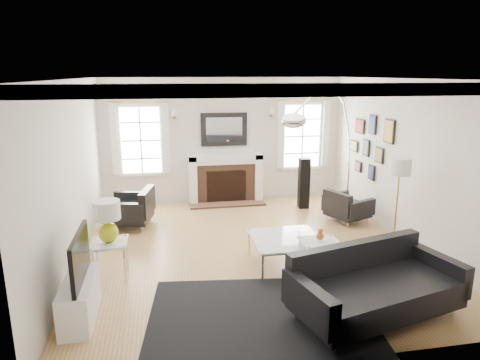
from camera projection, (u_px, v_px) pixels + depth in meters
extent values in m
plane|color=#9E7A42|center=(250.00, 249.00, 7.23)|extent=(6.00, 6.00, 0.00)
cube|color=beige|center=(224.00, 140.00, 9.75)|extent=(5.50, 0.04, 2.80)
cube|color=beige|center=(317.00, 235.00, 4.03)|extent=(5.50, 0.04, 2.80)
cube|color=beige|center=(72.00, 175.00, 6.41)|extent=(0.04, 6.00, 2.80)
cube|color=beige|center=(407.00, 162.00, 7.38)|extent=(0.04, 6.00, 2.80)
cube|color=white|center=(252.00, 79.00, 6.55)|extent=(5.50, 6.00, 0.02)
cube|color=white|center=(252.00, 83.00, 6.57)|extent=(5.50, 6.00, 0.12)
cube|color=white|center=(193.00, 180.00, 9.64)|extent=(0.18, 0.38, 1.10)
cube|color=white|center=(257.00, 177.00, 9.90)|extent=(0.18, 0.38, 1.10)
cube|color=white|center=(225.00, 157.00, 9.65)|extent=(1.70, 0.38, 0.12)
cube|color=white|center=(225.00, 161.00, 9.67)|extent=(1.50, 0.34, 0.10)
cube|color=brown|center=(225.00, 182.00, 9.81)|extent=(1.30, 0.30, 0.90)
cube|color=black|center=(226.00, 186.00, 9.73)|extent=(0.90, 0.10, 0.76)
cube|color=brown|center=(227.00, 204.00, 9.66)|extent=(1.70, 0.50, 0.04)
cube|color=black|center=(224.00, 129.00, 9.65)|extent=(1.05, 0.06, 0.75)
cube|color=white|center=(224.00, 130.00, 9.62)|extent=(0.82, 0.02, 0.55)
cube|color=white|center=(141.00, 140.00, 9.39)|extent=(1.00, 0.05, 1.60)
cube|color=white|center=(141.00, 141.00, 9.36)|extent=(0.84, 0.02, 1.44)
cube|color=white|center=(114.00, 140.00, 9.18)|extent=(0.14, 0.05, 1.55)
cube|color=white|center=(166.00, 138.00, 9.38)|extent=(0.14, 0.05, 1.55)
cube|color=white|center=(302.00, 136.00, 10.04)|extent=(1.00, 0.05, 1.60)
cube|color=white|center=(302.00, 136.00, 10.01)|extent=(0.84, 0.02, 1.44)
cube|color=white|center=(280.00, 135.00, 9.83)|extent=(0.14, 0.05, 1.55)
cube|color=white|center=(326.00, 134.00, 10.03)|extent=(0.14, 0.05, 1.55)
cube|color=black|center=(389.00, 131.00, 7.83)|extent=(0.03, 0.34, 0.44)
cube|color=gold|center=(388.00, 131.00, 7.83)|extent=(0.01, 0.29, 0.39)
cube|color=black|center=(373.00, 124.00, 8.44)|extent=(0.03, 0.28, 0.38)
cube|color=#364896|center=(372.00, 124.00, 8.44)|extent=(0.01, 0.23, 0.33)
cube|color=black|center=(360.00, 126.00, 8.99)|extent=(0.03, 0.40, 0.30)
cube|color=#B03936|center=(359.00, 126.00, 8.99)|extent=(0.01, 0.35, 0.25)
cube|color=black|center=(379.00, 155.00, 8.24)|extent=(0.03, 0.30, 0.30)
cube|color=olive|center=(378.00, 155.00, 8.24)|extent=(0.01, 0.25, 0.25)
cube|color=black|center=(366.00, 148.00, 8.75)|extent=(0.03, 0.26, 0.34)
cube|color=#4C7F58|center=(365.00, 148.00, 8.75)|extent=(0.01, 0.21, 0.29)
cube|color=black|center=(354.00, 146.00, 9.29)|extent=(0.03, 0.32, 0.24)
cube|color=#C0C454|center=(353.00, 146.00, 9.29)|extent=(0.01, 0.27, 0.19)
cube|color=black|center=(371.00, 172.00, 8.58)|extent=(0.03, 0.24, 0.30)
cube|color=navy|center=(371.00, 172.00, 8.57)|extent=(0.01, 0.19, 0.25)
cube|color=black|center=(358.00, 166.00, 9.15)|extent=(0.03, 0.28, 0.22)
cube|color=#965761|center=(357.00, 166.00, 9.15)|extent=(0.01, 0.23, 0.17)
cube|color=white|center=(80.00, 300.00, 5.12)|extent=(0.35, 1.00, 0.50)
cube|color=black|center=(80.00, 257.00, 4.99)|extent=(0.05, 1.00, 0.58)
cube|color=black|center=(262.00, 324.00, 5.05)|extent=(2.95, 2.55, 0.01)
cube|color=black|center=(377.00, 294.00, 5.12)|extent=(2.15, 1.40, 0.33)
cube|color=black|center=(355.00, 262.00, 5.43)|extent=(1.96, 0.64, 0.55)
cube|color=black|center=(309.00, 302.00, 4.69)|extent=(0.38, 0.95, 0.42)
cube|color=black|center=(436.00, 269.00, 5.48)|extent=(0.38, 0.95, 0.42)
cube|color=black|center=(129.00, 213.00, 8.22)|extent=(0.95, 0.95, 0.30)
cube|color=black|center=(147.00, 202.00, 8.16)|extent=(0.30, 0.81, 0.50)
cube|color=black|center=(134.00, 201.00, 8.58)|extent=(0.80, 0.28, 0.38)
cube|color=black|center=(123.00, 213.00, 7.80)|extent=(0.80, 0.28, 0.38)
cube|color=black|center=(348.00, 210.00, 8.52)|extent=(0.90, 0.90, 0.26)
cube|color=black|center=(337.00, 203.00, 8.31)|extent=(0.38, 0.68, 0.43)
cube|color=black|center=(361.00, 209.00, 8.22)|extent=(0.67, 0.36, 0.33)
cube|color=black|center=(335.00, 200.00, 8.78)|extent=(0.67, 0.36, 0.33)
cube|color=silver|center=(286.00, 239.00, 6.48)|extent=(1.03, 1.03, 0.02)
cylinder|color=silver|center=(263.00, 268.00, 5.99)|extent=(0.04, 0.04, 0.46)
cylinder|color=silver|center=(327.00, 263.00, 6.16)|extent=(0.04, 0.04, 0.46)
cylinder|color=silver|center=(249.00, 242.00, 6.90)|extent=(0.04, 0.04, 0.46)
cylinder|color=silver|center=(305.00, 238.00, 7.07)|extent=(0.04, 0.04, 0.46)
cube|color=silver|center=(109.00, 242.00, 6.08)|extent=(0.50, 0.50, 0.02)
cylinder|color=silver|center=(93.00, 267.00, 5.91)|extent=(0.04, 0.04, 0.55)
cylinder|color=silver|center=(125.00, 265.00, 5.98)|extent=(0.04, 0.04, 0.55)
cylinder|color=silver|center=(97.00, 255.00, 6.31)|extent=(0.04, 0.04, 0.55)
cylinder|color=silver|center=(127.00, 253.00, 6.39)|extent=(0.04, 0.04, 0.55)
cube|color=silver|center=(320.00, 242.00, 6.01)|extent=(0.54, 0.45, 0.02)
cylinder|color=silver|center=(308.00, 267.00, 5.86)|extent=(0.04, 0.04, 0.59)
cylinder|color=silver|center=(339.00, 265.00, 5.94)|extent=(0.04, 0.04, 0.59)
cylinder|color=silver|center=(299.00, 256.00, 6.21)|extent=(0.04, 0.04, 0.59)
cylinder|color=silver|center=(329.00, 254.00, 6.29)|extent=(0.04, 0.04, 0.59)
sphere|color=#B0B616|center=(108.00, 232.00, 6.05)|extent=(0.28, 0.28, 0.28)
cylinder|color=#B0B616|center=(108.00, 223.00, 6.01)|extent=(0.04, 0.04, 0.11)
cylinder|color=white|center=(107.00, 210.00, 5.97)|extent=(0.38, 0.38, 0.27)
sphere|color=#D4571B|center=(320.00, 236.00, 5.99)|extent=(0.11, 0.11, 0.11)
sphere|color=#D4571B|center=(320.00, 231.00, 5.97)|extent=(0.08, 0.08, 0.08)
cube|color=white|center=(346.00, 215.00, 8.62)|extent=(0.29, 0.46, 0.23)
ellipsoid|color=silver|center=(293.00, 121.00, 6.52)|extent=(0.39, 0.39, 0.23)
cylinder|color=#AC903B|center=(392.00, 255.00, 6.94)|extent=(0.21, 0.21, 0.03)
cylinder|color=#AC903B|center=(396.00, 214.00, 6.77)|extent=(0.02, 0.02, 1.44)
cylinder|color=white|center=(400.00, 166.00, 6.58)|extent=(0.33, 0.33, 0.27)
cube|color=black|center=(304.00, 183.00, 9.33)|extent=(0.23, 0.23, 1.10)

